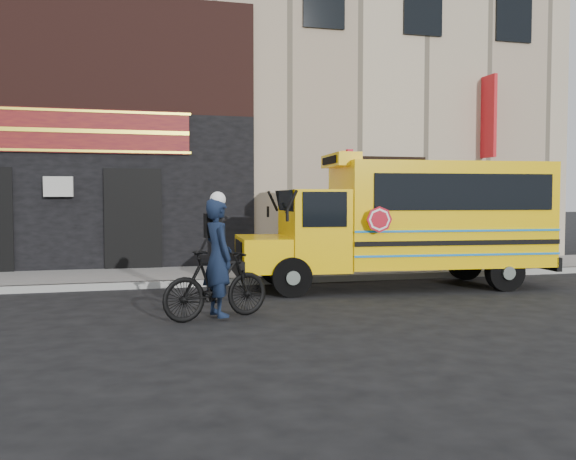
% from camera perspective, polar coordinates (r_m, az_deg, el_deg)
% --- Properties ---
extents(ground, '(120.00, 120.00, 0.00)m').
position_cam_1_polar(ground, '(12.35, 2.26, -6.34)').
color(ground, black).
rests_on(ground, ground).
extents(curb, '(40.00, 0.20, 0.15)m').
position_cam_1_polar(curb, '(14.82, -0.74, -4.48)').
color(curb, gray).
rests_on(curb, ground).
extents(sidewalk, '(40.00, 3.00, 0.15)m').
position_cam_1_polar(sidewalk, '(16.26, -2.06, -3.82)').
color(sidewalk, '#64615D').
rests_on(sidewalk, ground).
extents(building, '(20.00, 10.70, 12.00)m').
position_cam_1_polar(building, '(22.76, -5.91, 13.42)').
color(building, tan).
rests_on(building, sidewalk).
extents(school_bus, '(7.06, 2.73, 2.92)m').
position_cam_1_polar(school_bus, '(14.40, 10.78, 0.97)').
color(school_bus, black).
rests_on(school_bus, ground).
extents(sign_pole, '(0.09, 0.25, 2.91)m').
position_cam_1_polar(sign_pole, '(16.49, 13.47, 1.55)').
color(sign_pole, '#454D47').
rests_on(sign_pole, ground).
extents(bicycle, '(1.96, 1.12, 1.14)m').
position_cam_1_polar(bicycle, '(10.57, -6.38, -4.83)').
color(bicycle, black).
rests_on(bicycle, ground).
extents(cyclist, '(0.62, 0.80, 1.92)m').
position_cam_1_polar(cyclist, '(10.52, -6.23, -2.71)').
color(cyclist, black).
rests_on(cyclist, ground).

